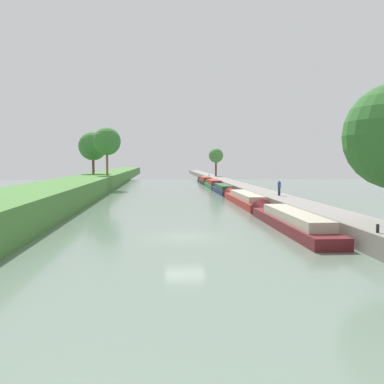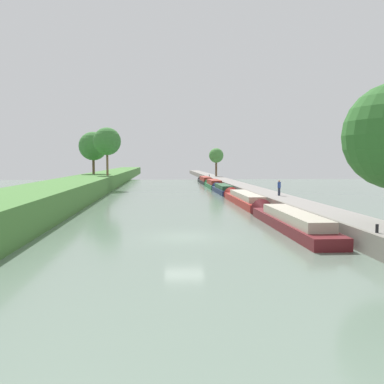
% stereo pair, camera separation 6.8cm
% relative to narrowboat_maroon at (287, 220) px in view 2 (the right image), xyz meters
% --- Properties ---
extents(ground_plane, '(160.00, 160.00, 0.00)m').
position_rel_narrowboat_maroon_xyz_m(ground_plane, '(-7.65, -2.94, -0.57)').
color(ground_plane, slate).
extents(right_towpath, '(3.08, 260.00, 1.16)m').
position_rel_narrowboat_maroon_xyz_m(right_towpath, '(3.23, -2.94, 0.01)').
color(right_towpath, gray).
rests_on(right_towpath, ground_plane).
extents(stone_quay, '(0.25, 260.00, 1.21)m').
position_rel_narrowboat_maroon_xyz_m(stone_quay, '(1.56, -2.94, 0.04)').
color(stone_quay, gray).
rests_on(stone_quay, ground_plane).
extents(narrowboat_maroon, '(2.15, 15.91, 2.05)m').
position_rel_narrowboat_maroon_xyz_m(narrowboat_maroon, '(0.00, 0.00, 0.00)').
color(narrowboat_maroon, maroon).
rests_on(narrowboat_maroon, ground_plane).
extents(narrowboat_red, '(2.10, 16.63, 1.99)m').
position_rel_narrowboat_maroon_xyz_m(narrowboat_red, '(0.12, 16.80, -0.01)').
color(narrowboat_red, maroon).
rests_on(narrowboat_red, ground_plane).
extents(narrowboat_navy, '(1.93, 12.80, 1.88)m').
position_rel_narrowboat_maroon_xyz_m(narrowboat_navy, '(0.05, 32.57, -0.03)').
color(narrowboat_navy, '#141E42').
rests_on(narrowboat_navy, ground_plane).
extents(narrowboat_green, '(2.14, 12.04, 2.17)m').
position_rel_narrowboat_maroon_xyz_m(narrowboat_green, '(0.18, 44.95, 0.02)').
color(narrowboat_green, '#1E6033').
rests_on(narrowboat_green, ground_plane).
extents(narrowboat_black, '(1.87, 14.76, 2.04)m').
position_rel_narrowboat_maroon_xyz_m(narrowboat_black, '(0.15, 59.41, 0.03)').
color(narrowboat_black, black).
rests_on(narrowboat_black, ground_plane).
extents(tree_rightbank_midnear, '(3.42, 3.42, 6.61)m').
position_rel_narrowboat_maroon_xyz_m(tree_rightbank_midnear, '(3.76, 67.74, 5.42)').
color(tree_rightbank_midnear, brown).
rests_on(tree_rightbank_midnear, right_towpath).
extents(tree_leftbank_downstream, '(4.64, 4.64, 8.04)m').
position_rel_narrowboat_maroon_xyz_m(tree_leftbank_downstream, '(-18.20, 41.49, 7.49)').
color(tree_leftbank_downstream, brown).
rests_on(tree_leftbank_downstream, left_grassy_bank).
extents(tree_leftbank_upstream, '(5.35, 5.35, 7.88)m').
position_rel_narrowboat_maroon_xyz_m(tree_leftbank_upstream, '(-21.86, 49.92, 6.99)').
color(tree_leftbank_upstream, brown).
rests_on(tree_leftbank_upstream, left_grassy_bank).
extents(person_walking, '(0.34, 0.34, 1.66)m').
position_rel_narrowboat_maroon_xyz_m(person_walking, '(3.35, 13.78, 1.46)').
color(person_walking, '#282D42').
rests_on(person_walking, right_towpath).
extents(mooring_bollard_near, '(0.16, 0.16, 0.45)m').
position_rel_narrowboat_maroon_xyz_m(mooring_bollard_near, '(1.98, -8.82, 0.81)').
color(mooring_bollard_near, black).
rests_on(mooring_bollard_near, right_towpath).
extents(mooring_bollard_far, '(0.16, 0.16, 0.45)m').
position_rel_narrowboat_maroon_xyz_m(mooring_bollard_far, '(1.98, 66.41, 0.81)').
color(mooring_bollard_far, black).
rests_on(mooring_bollard_far, right_towpath).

